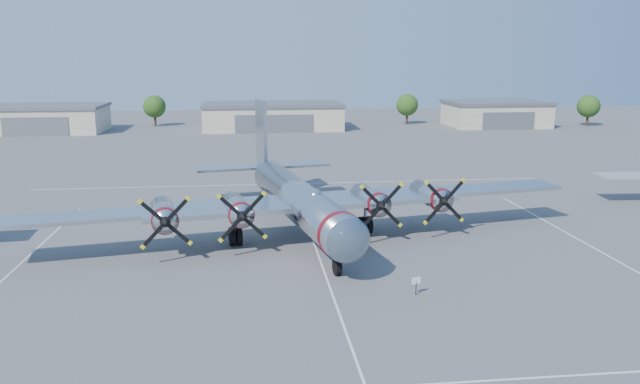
{
  "coord_description": "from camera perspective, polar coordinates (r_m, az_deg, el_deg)",
  "views": [
    {
      "loc": [
        -5.1,
        -47.65,
        14.99
      ],
      "look_at": [
        1.05,
        5.63,
        3.2
      ],
      "focal_mm": 35.0,
      "sensor_mm": 36.0,
      "label": 1
    }
  ],
  "objects": [
    {
      "name": "tree_east",
      "position": [
        140.53,
        7.98,
        7.88
      ],
      "size": [
        4.8,
        4.8,
        6.64
      ],
      "color": "#382619",
      "rests_on": "ground"
    },
    {
      "name": "hangar_west",
      "position": [
        136.18,
        -23.74,
        6.19
      ],
      "size": [
        22.6,
        14.6,
        5.4
      ],
      "color": "#B4A88F",
      "rests_on": "ground"
    },
    {
      "name": "hangar_east",
      "position": [
        140.61,
        15.75,
        6.93
      ],
      "size": [
        20.6,
        14.6,
        5.4
      ],
      "color": "#B4A88F",
      "rests_on": "ground"
    },
    {
      "name": "tree_west",
      "position": [
        139.5,
        -14.9,
        7.56
      ],
      "size": [
        4.8,
        4.8,
        6.64
      ],
      "color": "#382619",
      "rests_on": "ground"
    },
    {
      "name": "tree_far_east",
      "position": [
        147.49,
        23.35,
        7.21
      ],
      "size": [
        4.8,
        4.8,
        6.64
      ],
      "color": "#382619",
      "rests_on": "ground"
    },
    {
      "name": "hangar_center",
      "position": [
        130.3,
        -4.34,
        6.95
      ],
      "size": [
        28.6,
        14.6,
        5.4
      ],
      "color": "#B4A88F",
      "rests_on": "ground"
    },
    {
      "name": "parking_lines",
      "position": [
        48.56,
        -0.24,
        -5.58
      ],
      "size": [
        60.0,
        50.08,
        0.01
      ],
      "color": "silver",
      "rests_on": "ground"
    },
    {
      "name": "info_placard",
      "position": [
        40.53,
        8.79,
        -8.19
      ],
      "size": [
        0.62,
        0.2,
        1.2
      ],
      "rotation": [
        0.0,
        0.0,
        0.25
      ],
      "color": "black",
      "rests_on": "ground"
    },
    {
      "name": "ground",
      "position": [
        50.22,
        -0.46,
        -4.97
      ],
      "size": [
        260.0,
        260.0,
        0.0
      ],
      "primitive_type": "plane",
      "color": "#535356",
      "rests_on": "ground"
    },
    {
      "name": "main_bomber_b29",
      "position": [
        53.99,
        -2.22,
        -3.73
      ],
      "size": [
        52.57,
        40.57,
        10.49
      ],
      "primitive_type": null,
      "rotation": [
        0.0,
        0.0,
        0.18
      ],
      "color": "silver",
      "rests_on": "ground"
    }
  ]
}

